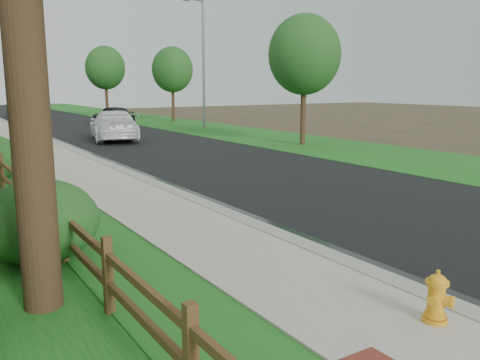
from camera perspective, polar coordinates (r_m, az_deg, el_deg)
ground at (r=7.22m, az=23.66°, el=-15.28°), size 120.00×120.00×0.00m
road at (r=39.92m, az=-17.74°, el=5.83°), size 8.00×90.00×0.02m
curb at (r=39.06m, az=-23.72°, el=5.41°), size 0.40×90.00×0.12m
wet_gutter at (r=39.12m, az=-23.21°, el=5.40°), size 0.50×90.00×0.00m
verge_far at (r=42.20m, az=-8.61°, el=6.47°), size 6.00×90.00×0.04m
ranch_fence at (r=10.37m, az=-20.79°, el=-3.61°), size 0.12×16.92×1.10m
fire_hydrant at (r=6.99m, az=21.21°, el=-12.27°), size 0.45×0.37×0.68m
white_suv at (r=28.90m, az=-14.01°, el=5.99°), size 3.47×6.00×1.64m
dark_car_mid at (r=40.31m, az=-14.08°, el=7.09°), size 2.45×4.43×1.43m
dark_car_far at (r=48.62m, az=-22.94°, el=7.30°), size 2.83×5.43×1.70m
streetlight at (r=35.86m, az=-4.30°, el=13.74°), size 1.95×0.86×8.77m
boulder at (r=11.93m, az=-25.23°, el=-3.23°), size 1.44×1.30×0.79m
shrub_c at (r=9.47m, az=-21.53°, el=-4.31°), size 2.20×2.20×1.45m
tree_near_right at (r=25.98m, az=7.25°, el=13.76°), size 3.59×3.59×6.47m
tree_mid_right at (r=42.64m, az=-7.61°, el=12.18°), size 3.35×3.35×6.07m
tree_far_right at (r=47.35m, az=-14.89°, el=12.07°), size 3.46×3.46×6.39m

